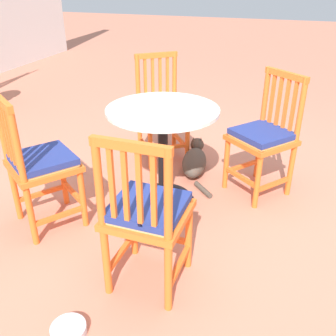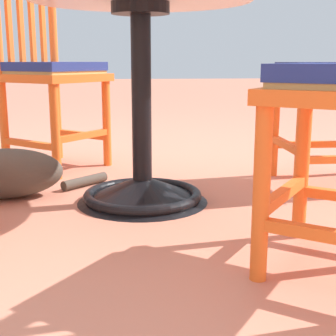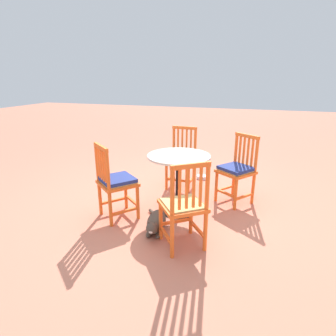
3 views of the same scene
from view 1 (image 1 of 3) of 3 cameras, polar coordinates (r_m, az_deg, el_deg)
The scene contains 8 objects.
ground_plane at distance 2.78m, azimuth 3.40°, elevation -6.29°, with size 24.00×24.00×0.00m, color #C6755B.
cafe_table at distance 2.73m, azimuth -0.74°, elevation 0.02°, with size 0.76×0.76×0.73m.
orange_chair_by_planter at distance 1.95m, azimuth -3.21°, elevation -6.91°, with size 0.41×0.41×0.91m.
orange_chair_near_fence at distance 2.90m, azimuth 14.09°, elevation 4.44°, with size 0.56×0.56×0.91m.
orange_chair_at_corner at distance 3.40m, azimuth -0.95°, elevation 8.47°, with size 0.56×0.56×0.91m.
orange_chair_facing_out at distance 2.55m, azimuth -18.59°, elevation 0.50°, with size 0.56×0.56×0.91m.
tabby_cat at distance 3.27m, azimuth 4.04°, elevation 1.12°, with size 0.70×0.37×0.23m.
pet_water_bowl at distance 2.03m, azimuth -14.62°, elevation -22.41°, with size 0.17×0.17×0.05m, color silver.
Camera 1 is at (-2.24, -0.56, 1.55)m, focal length 40.82 mm.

